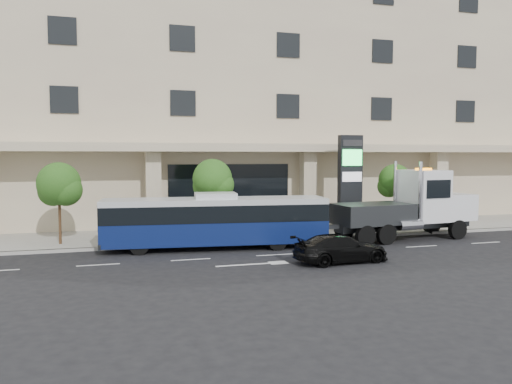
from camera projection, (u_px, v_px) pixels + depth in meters
The scene contains 11 objects.
ground at pixel (266, 249), 25.09m from camera, with size 120.00×120.00×0.00m, color black.
sidewalk at pixel (241, 233), 29.88m from camera, with size 120.00×6.00×0.15m, color gray.
curb at pixel (255, 241), 27.00m from camera, with size 120.00×0.30×0.15m, color gray.
convention_center at pixel (208, 89), 39.16m from camera, with size 60.00×17.60×20.00m.
tree_left at pixel (59, 187), 25.57m from camera, with size 2.27×2.20×4.22m.
tree_mid at pixel (213, 182), 27.76m from camera, with size 2.28×2.20×4.38m.
tree_right at pixel (395, 183), 30.93m from camera, with size 2.10×2.00×4.04m.
city_bus at pixel (216, 220), 25.14m from camera, with size 11.39×3.51×2.84m.
tow_truck at pixel (410, 207), 28.09m from camera, with size 9.67×3.10×4.39m.
black_sedan at pixel (341, 248), 21.98m from camera, with size 1.74×4.28×1.24m, color black.
signage_pylon at pixel (350, 182), 30.32m from camera, with size 1.45×0.55×5.79m.
Camera 1 is at (-7.29, -23.73, 4.69)m, focal length 35.00 mm.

